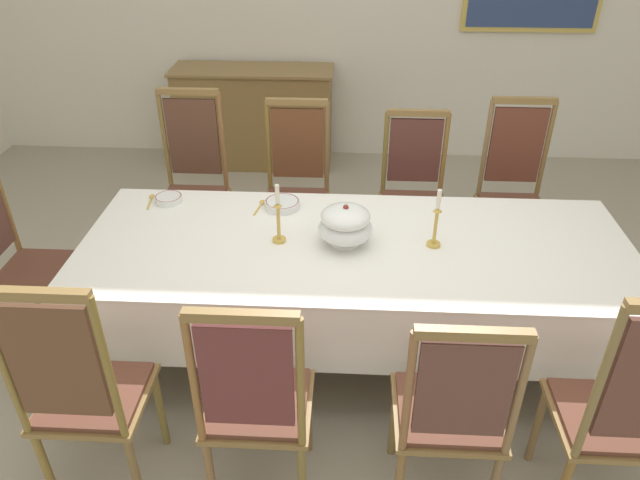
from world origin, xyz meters
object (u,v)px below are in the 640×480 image
object	(u,v)px
chair_south_c	(451,410)
chair_north_c	(413,192)
dining_table	(355,255)
spoon_primary	(261,204)
candlestick_west	(278,220)
bowl_near_right	(169,198)
spoon_secondary	(151,198)
chair_north_a	(193,181)
candlestick_east	(436,224)
chair_south_a	(83,390)
bowl_near_left	(282,204)
chair_south_d	(624,411)
chair_south_b	(256,400)
chair_north_b	(297,187)
chair_north_d	(513,190)
sideboard	(255,117)
chair_head_west	(21,260)
soup_tureen	(345,225)

from	to	relation	value
chair_south_c	chair_north_c	world-z (taller)	chair_south_c
dining_table	spoon_primary	world-z (taller)	spoon_primary
candlestick_west	bowl_near_right	bearing A→B (deg)	150.16
spoon_secondary	chair_north_a	bearing A→B (deg)	71.16
candlestick_east	bowl_near_right	xyz separation A→B (m)	(-1.48, 0.40, -0.10)
candlestick_east	chair_north_a	bearing A→B (deg)	147.63
chair_south_a	bowl_near_left	size ratio (longest dim) A/B	6.01
chair_south_d	spoon_primary	xyz separation A→B (m)	(-1.58, 1.33, 0.14)
chair_south_b	candlestick_east	distance (m)	1.26
chair_north_b	candlestick_west	size ratio (longest dim) A/B	3.54
chair_north_c	bowl_near_left	bearing A→B (deg)	35.56
chair_south_c	candlestick_east	bearing A→B (deg)	89.22
chair_north_d	candlestick_east	distance (m)	1.17
chair_south_a	chair_north_c	size ratio (longest dim) A/B	1.10
chair_north_c	chair_south_b	bearing A→B (deg)	67.50
candlestick_east	sideboard	world-z (taller)	candlestick_east
chair_head_west	spoon_secondary	xyz separation A→B (m)	(0.62, 0.42, 0.17)
dining_table	chair_north_a	world-z (taller)	chair_north_a
chair_north_a	candlestick_east	bearing A→B (deg)	147.63
chair_north_b	candlestick_east	xyz separation A→B (m)	(0.79, -0.94, 0.28)
spoon_primary	chair_north_d	bearing A→B (deg)	29.64
chair_south_c	spoon_primary	size ratio (longest dim) A/B	6.22
chair_south_b	chair_south_c	bearing A→B (deg)	0.19
chair_south_b	chair_south_d	xyz separation A→B (m)	(1.43, -0.01, 0.03)
bowl_near_right	candlestick_west	bearing A→B (deg)	-29.84
chair_north_c	candlestick_west	xyz separation A→B (m)	(-0.78, -0.94, 0.31)
chair_north_c	spoon_primary	bearing A→B (deg)	30.57
candlestick_east	bowl_near_right	distance (m)	1.54
chair_north_a	spoon_secondary	size ratio (longest dim) A/B	6.80
bowl_near_left	bowl_near_right	world-z (taller)	bowl_near_left
dining_table	chair_south_d	xyz separation A→B (m)	(1.04, -0.94, -0.06)
chair_north_c	candlestick_east	distance (m)	0.98
dining_table	chair_south_a	distance (m)	1.44
chair_north_a	chair_north_b	size ratio (longest dim) A/B	1.05
chair_north_d	soup_tureen	size ratio (longest dim) A/B	4.22
candlestick_west	chair_north_b	bearing A→B (deg)	89.70
chair_north_b	spoon_primary	distance (m)	0.60
chair_north_d	chair_south_c	bearing A→B (deg)	70.85
chair_north_c	chair_south_a	bearing A→B (deg)	51.87
chair_north_a	bowl_near_left	bearing A→B (deg)	139.02
sideboard	chair_south_d	bearing A→B (deg)	119.03
chair_north_a	chair_south_d	size ratio (longest dim) A/B	0.98
bowl_near_left	spoon_primary	world-z (taller)	bowl_near_left
dining_table	chair_south_d	bearing A→B (deg)	-42.34
chair_north_c	chair_north_b	bearing A→B (deg)	-0.27
chair_south_b	sideboard	xyz separation A→B (m)	(-0.54, 3.54, -0.13)
candlestick_east	spoon_primary	bearing A→B (deg)	157.68
spoon_secondary	bowl_near_left	bearing A→B (deg)	-11.62
chair_head_west	dining_table	bearing A→B (deg)	90.00
chair_south_a	chair_north_d	xyz separation A→B (m)	(2.13, 1.88, -0.00)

